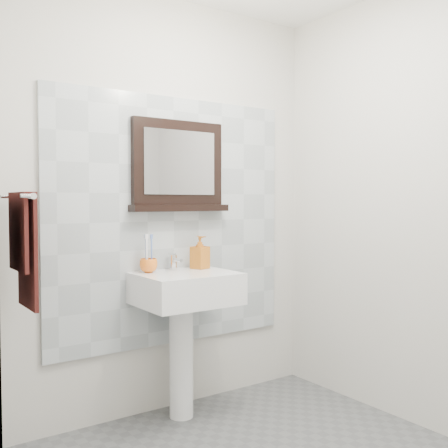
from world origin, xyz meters
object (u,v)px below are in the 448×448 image
(pedestal_sink, at_px, (185,304))
(soap_dispenser, at_px, (200,252))
(toothbrush_cup, at_px, (149,266))
(framed_mirror, at_px, (178,168))
(hand_towel, at_px, (24,241))

(pedestal_sink, xyz_separation_m, soap_dispenser, (0.16, 0.10, 0.28))
(toothbrush_cup, distance_m, framed_mirror, 0.62)
(pedestal_sink, height_order, toothbrush_cup, pedestal_sink)
(pedestal_sink, relative_size, toothbrush_cup, 9.40)
(soap_dispenser, bearing_deg, hand_towel, 168.95)
(pedestal_sink, distance_m, hand_towel, 0.99)
(hand_towel, bearing_deg, soap_dispenser, 6.74)
(soap_dispenser, height_order, hand_towel, hand_towel)
(pedestal_sink, relative_size, soap_dispenser, 4.80)
(toothbrush_cup, height_order, framed_mirror, framed_mirror)
(pedestal_sink, relative_size, framed_mirror, 1.49)
(soap_dispenser, height_order, framed_mirror, framed_mirror)
(pedestal_sink, bearing_deg, toothbrush_cup, 145.56)
(pedestal_sink, xyz_separation_m, toothbrush_cup, (-0.17, 0.12, 0.22))
(soap_dispenser, relative_size, framed_mirror, 0.31)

